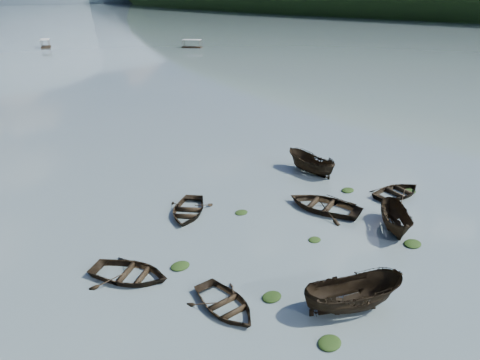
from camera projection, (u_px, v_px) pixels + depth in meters
ground_plane at (390, 293)px, 21.15m from camera, size 2400.00×2400.00×0.00m
right_hill_far at (466, 8)px, 440.12m from camera, size 520.00×1200.00×190.00m
haze_mtn_d at (91, 1)px, 850.97m from camera, size 520.00×520.00×220.00m
rowboat_0 at (225, 308)px, 20.16m from camera, size 2.82×3.92×0.80m
rowboat_2 at (351, 308)px, 20.12m from camera, size 5.22×3.68×1.89m
rowboat_3 at (324, 209)px, 29.42m from camera, size 5.15×6.01×1.05m
rowboat_4 at (397, 195)px, 31.51m from camera, size 4.53×3.49×0.87m
rowboat_5 at (394, 229)px, 26.90m from camera, size 4.21×4.19×1.67m
rowboat_6 at (130, 277)px, 22.32m from camera, size 5.02×5.28×0.89m
rowboat_7 at (188, 213)px, 28.83m from camera, size 5.22×5.26×0.89m
rowboat_8 at (310, 172)px, 35.44m from camera, size 1.94×4.76×1.81m
weed_clump_0 at (329, 344)px, 18.08m from camera, size 1.10×0.90×0.24m
weed_clump_1 at (272, 298)px, 20.84m from camera, size 1.03×0.82×0.23m
weed_clump_2 at (412, 245)px, 25.24m from camera, size 1.14×0.92×0.25m
weed_clump_3 at (315, 240)px, 25.70m from camera, size 0.81×0.68×0.18m
weed_clump_4 at (410, 192)px, 31.95m from camera, size 1.04×0.82×0.21m
weed_clump_5 at (180, 267)px, 23.19m from camera, size 1.09×0.88×0.23m
weed_clump_6 at (241, 213)px, 28.88m from camera, size 0.91×0.76×0.19m
weed_clump_7 at (348, 191)px, 32.12m from camera, size 1.04×0.83×0.23m
pontoon_centre at (46, 48)px, 117.74m from camera, size 3.95×5.98×2.12m
pontoon_right at (192, 48)px, 117.33m from camera, size 5.24×5.47×2.05m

